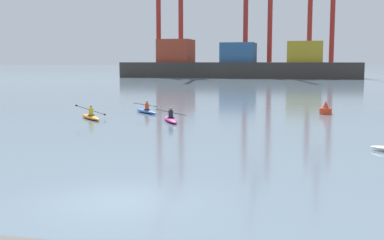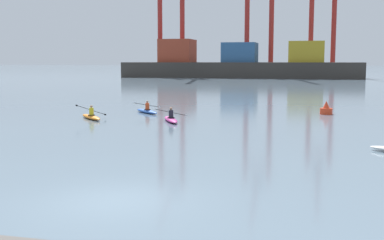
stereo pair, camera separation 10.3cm
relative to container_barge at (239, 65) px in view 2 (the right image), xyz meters
name	(u,v)px [view 2 (the right image)]	position (x,y,z in m)	size (l,w,h in m)	color
ground_plane	(117,201)	(11.84, -101.84, -2.99)	(800.00, 800.00, 0.00)	slate
container_barge	(239,65)	(0.00, 0.00, 0.00)	(54.86, 10.95, 8.97)	#38332D
gantry_crane_west	(171,0)	(-18.27, 6.02, 16.10)	(7.04, 16.45, 36.96)	maroon
gantry_crane_west_mid	(259,3)	(3.61, 8.34, 14.83)	(7.17, 15.90, 36.05)	maroon
gantry_crane_east_mid	(323,11)	(18.75, 13.19, 13.05)	(6.64, 15.88, 33.39)	maroon
channel_buoy	(326,109)	(18.10, -76.85, -2.63)	(0.90, 0.90, 1.00)	red
kayak_orange	(91,116)	(2.46, -83.81, -2.82)	(2.76, 2.89, 1.05)	orange
kayak_blue	(147,111)	(4.90, -79.27, -2.82)	(2.78, 2.88, 0.95)	#2856B2
kayak_magenta	(171,119)	(8.16, -83.91, -2.82)	(2.06, 3.31, 0.95)	#C13384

